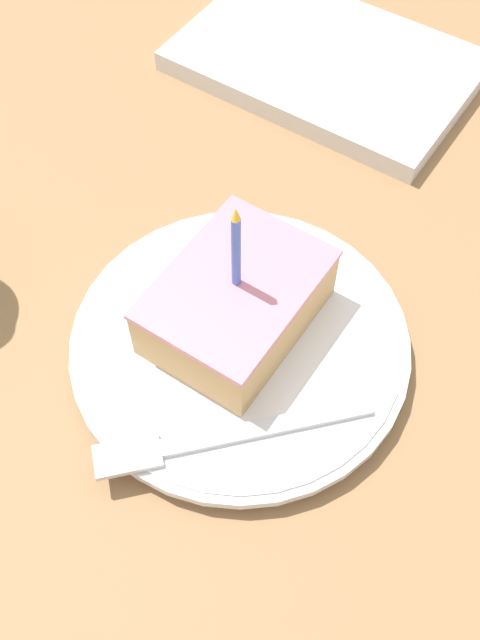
{
  "coord_description": "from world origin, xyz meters",
  "views": [
    {
      "loc": [
        0.13,
        -0.27,
        0.49
      ],
      "look_at": [
        -0.03,
        -0.02,
        0.04
      ],
      "focal_mm": 42.0,
      "sensor_mm": 36.0,
      "label": 1
    }
  ],
  "objects_px": {
    "marble_board": "(326,62)",
    "plate": "(240,345)",
    "cake_slice": "(236,302)",
    "fork": "(216,438)"
  },
  "relations": [
    {
      "from": "marble_board",
      "to": "cake_slice",
      "type": "bearing_deg",
      "value": -71.91
    },
    {
      "from": "cake_slice",
      "to": "marble_board",
      "type": "xyz_separation_m",
      "value": [
        -0.1,
        0.31,
        -0.03
      ]
    },
    {
      "from": "marble_board",
      "to": "fork",
      "type": "bearing_deg",
      "value": -70.21
    },
    {
      "from": "plate",
      "to": "marble_board",
      "type": "bearing_deg",
      "value": 109.2
    },
    {
      "from": "cake_slice",
      "to": "fork",
      "type": "height_order",
      "value": "cake_slice"
    },
    {
      "from": "marble_board",
      "to": "plate",
      "type": "bearing_deg",
      "value": -70.8
    },
    {
      "from": "cake_slice",
      "to": "fork",
      "type": "relative_size",
      "value": 0.86
    },
    {
      "from": "plate",
      "to": "marble_board",
      "type": "height_order",
      "value": "same"
    },
    {
      "from": "cake_slice",
      "to": "marble_board",
      "type": "bearing_deg",
      "value": 108.09
    },
    {
      "from": "cake_slice",
      "to": "plate",
      "type": "bearing_deg",
      "value": -46.64
    }
  ]
}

